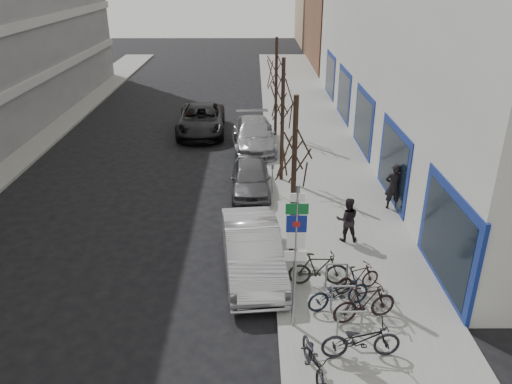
{
  "coord_description": "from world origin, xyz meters",
  "views": [
    {
      "loc": [
        1.37,
        -10.64,
        8.84
      ],
      "look_at": [
        1.44,
        4.5,
        2.0
      ],
      "focal_mm": 35.0,
      "sensor_mm": 36.0,
      "label": 1
    }
  ],
  "objects_px": {
    "pedestrian_far": "(347,219)",
    "meter_back": "(269,135)",
    "bike_mid_inner": "(318,269)",
    "lane_car": "(201,120)",
    "parked_car_mid": "(251,178)",
    "meter_front": "(279,243)",
    "bike_near_left": "(314,357)",
    "bike_near_right": "(365,303)",
    "meter_mid": "(272,176)",
    "bike_far_curb": "(361,336)",
    "tree_far": "(276,64)",
    "bike_rack": "(343,295)",
    "tree_mid": "(283,92)",
    "parked_car_front": "(252,250)",
    "bike_mid_curb": "(339,290)",
    "parked_car_back": "(254,135)",
    "pedestrian_near": "(394,186)",
    "highway_sign_pole": "(295,250)",
    "bike_far_inner": "(357,278)",
    "tree_near": "(295,141)"
  },
  "relations": [
    {
      "from": "bike_near_right",
      "to": "bike_mid_inner",
      "type": "height_order",
      "value": "bike_near_right"
    },
    {
      "from": "parked_car_back",
      "to": "pedestrian_near",
      "type": "xyz_separation_m",
      "value": [
        5.4,
        -7.49,
        0.31
      ]
    },
    {
      "from": "tree_near",
      "to": "parked_car_back",
      "type": "relative_size",
      "value": 1.04
    },
    {
      "from": "tree_near",
      "to": "parked_car_back",
      "type": "xyz_separation_m",
      "value": [
        -1.2,
        11.02,
        -3.34
      ]
    },
    {
      "from": "tree_far",
      "to": "parked_car_back",
      "type": "xyz_separation_m",
      "value": [
        -1.2,
        -1.98,
        -3.34
      ]
    },
    {
      "from": "tree_mid",
      "to": "bike_mid_curb",
      "type": "height_order",
      "value": "tree_mid"
    },
    {
      "from": "bike_mid_curb",
      "to": "tree_near",
      "type": "bearing_deg",
      "value": 3.18
    },
    {
      "from": "bike_mid_inner",
      "to": "lane_car",
      "type": "distance_m",
      "value": 16.24
    },
    {
      "from": "meter_back",
      "to": "bike_rack",
      "type": "bearing_deg",
      "value": -82.98
    },
    {
      "from": "highway_sign_pole",
      "to": "bike_near_right",
      "type": "height_order",
      "value": "highway_sign_pole"
    },
    {
      "from": "meter_mid",
      "to": "bike_near_right",
      "type": "xyz_separation_m",
      "value": [
        2.17,
        -8.3,
        -0.21
      ]
    },
    {
      "from": "highway_sign_pole",
      "to": "bike_near_right",
      "type": "xyz_separation_m",
      "value": [
        1.92,
        0.21,
        -1.75
      ]
    },
    {
      "from": "bike_rack",
      "to": "lane_car",
      "type": "bearing_deg",
      "value": 108.08
    },
    {
      "from": "bike_near_right",
      "to": "bike_mid_curb",
      "type": "relative_size",
      "value": 0.99
    },
    {
      "from": "parked_car_back",
      "to": "bike_near_right",
      "type": "bearing_deg",
      "value": -81.51
    },
    {
      "from": "bike_near_right",
      "to": "pedestrian_far",
      "type": "xyz_separation_m",
      "value": [
        0.26,
        4.32,
        0.25
      ]
    },
    {
      "from": "tree_far",
      "to": "bike_mid_inner",
      "type": "bearing_deg",
      "value": -87.33
    },
    {
      "from": "parked_car_mid",
      "to": "tree_far",
      "type": "bearing_deg",
      "value": 78.52
    },
    {
      "from": "pedestrian_far",
      "to": "meter_front",
      "type": "bearing_deg",
      "value": 33.78
    },
    {
      "from": "bike_rack",
      "to": "bike_mid_curb",
      "type": "distance_m",
      "value": 0.19
    },
    {
      "from": "parked_car_front",
      "to": "parked_car_mid",
      "type": "xyz_separation_m",
      "value": [
        -0.09,
        6.08,
        -0.11
      ]
    },
    {
      "from": "bike_mid_inner",
      "to": "tree_mid",
      "type": "bearing_deg",
      "value": 5.51
    },
    {
      "from": "bike_near_left",
      "to": "bike_near_right",
      "type": "bearing_deg",
      "value": 42.35
    },
    {
      "from": "bike_rack",
      "to": "bike_far_inner",
      "type": "xyz_separation_m",
      "value": [
        0.58,
        0.92,
        -0.05
      ]
    },
    {
      "from": "pedestrian_far",
      "to": "tree_far",
      "type": "bearing_deg",
      "value": -78.89
    },
    {
      "from": "tree_mid",
      "to": "parked_car_back",
      "type": "bearing_deg",
      "value": 104.85
    },
    {
      "from": "highway_sign_pole",
      "to": "bike_rack",
      "type": "distance_m",
      "value": 2.36
    },
    {
      "from": "parked_car_back",
      "to": "pedestrian_near",
      "type": "bearing_deg",
      "value": -57.22
    },
    {
      "from": "bike_mid_inner",
      "to": "pedestrian_near",
      "type": "height_order",
      "value": "pedestrian_near"
    },
    {
      "from": "bike_far_curb",
      "to": "pedestrian_far",
      "type": "xyz_separation_m",
      "value": [
        0.62,
        5.69,
        0.21
      ]
    },
    {
      "from": "meter_mid",
      "to": "pedestrian_near",
      "type": "height_order",
      "value": "pedestrian_near"
    },
    {
      "from": "bike_mid_inner",
      "to": "pedestrian_near",
      "type": "distance_m",
      "value": 6.27
    },
    {
      "from": "bike_rack",
      "to": "bike_mid_curb",
      "type": "bearing_deg",
      "value": 118.53
    },
    {
      "from": "meter_front",
      "to": "bike_far_curb",
      "type": "xyz_separation_m",
      "value": [
        1.8,
        -4.18,
        -0.17
      ]
    },
    {
      "from": "tree_mid",
      "to": "bike_far_inner",
      "type": "height_order",
      "value": "tree_mid"
    },
    {
      "from": "highway_sign_pole",
      "to": "lane_car",
      "type": "distance_m",
      "value": 17.88
    },
    {
      "from": "bike_rack",
      "to": "bike_near_right",
      "type": "height_order",
      "value": "bike_near_right"
    },
    {
      "from": "pedestrian_far",
      "to": "meter_back",
      "type": "bearing_deg",
      "value": -73.9
    },
    {
      "from": "parked_car_back",
      "to": "parked_car_mid",
      "type": "bearing_deg",
      "value": -94.66
    },
    {
      "from": "bike_rack",
      "to": "tree_far",
      "type": "xyz_separation_m",
      "value": [
        -1.2,
        15.9,
        3.44
      ]
    },
    {
      "from": "parked_car_mid",
      "to": "lane_car",
      "type": "distance_m",
      "value": 8.97
    },
    {
      "from": "bike_near_left",
      "to": "parked_car_back",
      "type": "relative_size",
      "value": 0.34
    },
    {
      "from": "meter_front",
      "to": "bike_near_right",
      "type": "height_order",
      "value": "meter_front"
    },
    {
      "from": "bike_rack",
      "to": "bike_near_right",
      "type": "relative_size",
      "value": 1.23
    },
    {
      "from": "parked_car_front",
      "to": "bike_mid_curb",
      "type": "bearing_deg",
      "value": -45.88
    },
    {
      "from": "bike_mid_curb",
      "to": "meter_back",
      "type": "bearing_deg",
      "value": -12.19
    },
    {
      "from": "meter_front",
      "to": "meter_mid",
      "type": "bearing_deg",
      "value": 90.0
    },
    {
      "from": "lane_car",
      "to": "tree_far",
      "type": "bearing_deg",
      "value": -13.17
    },
    {
      "from": "bike_mid_curb",
      "to": "lane_car",
      "type": "distance_m",
      "value": 17.41
    },
    {
      "from": "parked_car_mid",
      "to": "parked_car_back",
      "type": "distance_m",
      "value": 5.69
    }
  ]
}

